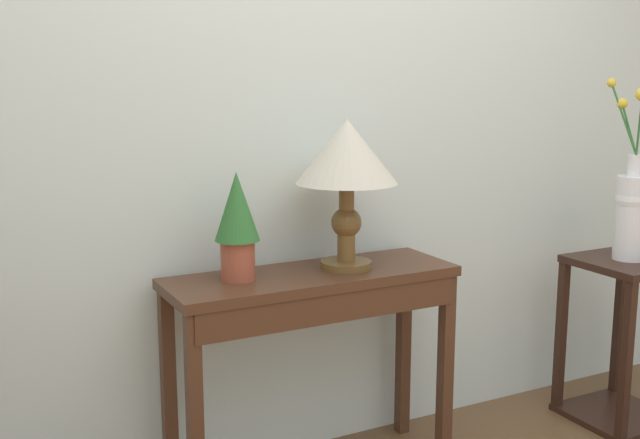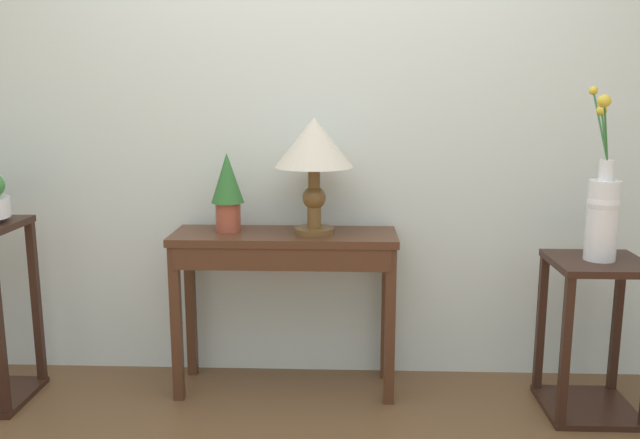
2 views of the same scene
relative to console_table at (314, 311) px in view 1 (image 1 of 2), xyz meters
name	(u,v)px [view 1 (image 1 of 2)]	position (x,y,z in m)	size (l,w,h in m)	color
back_wall_with_art	(312,82)	(0.14, 0.28, 0.77)	(9.00, 0.10, 2.80)	silver
console_table	(314,311)	(0.00, 0.00, 0.00)	(1.02, 0.34, 0.76)	#472819
table_lamp	(347,160)	(0.14, 0.02, 0.51)	(0.35, 0.35, 0.52)	brown
potted_plant_on_console	(237,220)	(-0.26, 0.05, 0.33)	(0.15, 0.15, 0.36)	#9E4733
pedestal_stand_right	(622,340)	(1.35, -0.15, -0.28)	(0.39, 0.39, 0.69)	black
flower_vase_tall_right	(632,207)	(1.35, -0.15, 0.28)	(0.15, 0.21, 0.72)	silver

